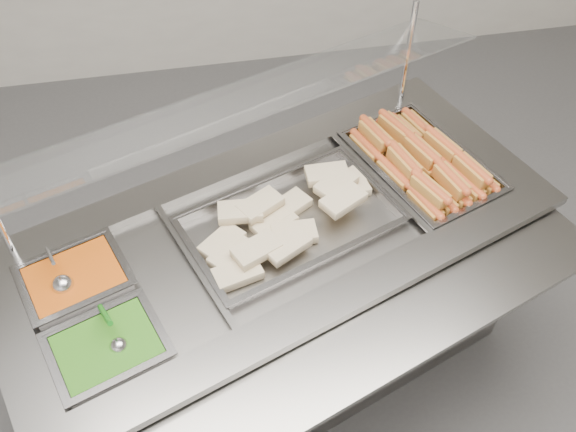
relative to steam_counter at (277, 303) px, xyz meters
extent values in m
cube|color=slate|center=(0.00, 0.00, -0.01)|extent=(1.74, 1.19, 0.78)
cube|color=slate|center=(0.11, -0.29, 0.39)|extent=(1.62, 0.70, 0.03)
cube|color=slate|center=(-0.11, 0.29, 0.39)|extent=(1.62, 0.70, 0.03)
cube|color=slate|center=(-0.73, -0.27, 0.39)|extent=(0.29, 0.52, 0.03)
cube|color=slate|center=(0.73, 0.27, 0.39)|extent=(0.29, 0.52, 0.03)
cube|color=black|center=(0.00, 0.00, 0.29)|extent=(1.54, 0.98, 0.02)
cube|color=slate|center=(0.36, 0.13, 0.40)|extent=(0.19, 0.48, 0.01)
cube|color=slate|center=(-0.25, -0.09, 0.40)|extent=(0.19, 0.48, 0.01)
cube|color=slate|center=(0.16, -0.43, 0.36)|extent=(1.59, 0.77, 0.02)
cylinder|color=slate|center=(0.79, -0.08, 0.33)|extent=(0.10, 0.23, 0.02)
cylinder|color=silver|center=(0.55, 0.52, 0.60)|extent=(0.02, 0.02, 0.39)
cube|color=silver|center=(-0.06, 0.17, 0.75)|extent=(1.47, 0.76, 0.08)
cube|color=#CC490B|center=(-0.59, -0.08, 0.37)|extent=(0.30, 0.27, 0.08)
cube|color=#17630F|center=(-0.50, -0.32, 0.37)|extent=(0.30, 0.27, 0.08)
cube|color=#9F6321|center=(0.47, 0.01, 0.39)|extent=(0.09, 0.14, 0.05)
cylinder|color=#BE4522|center=(0.47, 0.01, 0.41)|extent=(0.07, 0.15, 0.03)
cube|color=#9F6321|center=(0.42, 0.16, 0.39)|extent=(0.09, 0.14, 0.05)
cylinder|color=#BE4522|center=(0.42, 0.16, 0.41)|extent=(0.08, 0.15, 0.03)
cube|color=#9F6321|center=(0.36, 0.30, 0.39)|extent=(0.09, 0.14, 0.05)
cylinder|color=#BE4522|center=(0.36, 0.30, 0.41)|extent=(0.08, 0.15, 0.03)
cube|color=#9F6321|center=(0.53, 0.03, 0.39)|extent=(0.09, 0.14, 0.05)
cylinder|color=#BE4522|center=(0.53, 0.03, 0.41)|extent=(0.07, 0.15, 0.03)
cube|color=#9F6321|center=(0.47, 0.18, 0.39)|extent=(0.09, 0.14, 0.05)
cylinder|color=#BE4522|center=(0.47, 0.18, 0.41)|extent=(0.08, 0.15, 0.03)
cube|color=#9F6321|center=(0.42, 0.32, 0.39)|extent=(0.09, 0.14, 0.05)
cylinder|color=#BE4522|center=(0.42, 0.32, 0.41)|extent=(0.08, 0.15, 0.03)
cube|color=#9F6321|center=(0.58, 0.05, 0.39)|extent=(0.09, 0.14, 0.05)
cylinder|color=#BE4522|center=(0.58, 0.05, 0.41)|extent=(0.07, 0.15, 0.03)
cube|color=#9F6321|center=(0.52, 0.20, 0.39)|extent=(0.09, 0.14, 0.05)
cylinder|color=#BE4522|center=(0.52, 0.20, 0.41)|extent=(0.08, 0.15, 0.03)
cube|color=#9F6321|center=(0.47, 0.34, 0.39)|extent=(0.09, 0.14, 0.05)
cylinder|color=#BE4522|center=(0.47, 0.34, 0.41)|extent=(0.08, 0.15, 0.03)
cube|color=#9F6321|center=(0.63, 0.07, 0.39)|extent=(0.09, 0.14, 0.05)
cylinder|color=#BE4522|center=(0.63, 0.07, 0.41)|extent=(0.08, 0.15, 0.03)
cube|color=#9F6321|center=(0.58, 0.21, 0.39)|extent=(0.09, 0.14, 0.05)
cylinder|color=#BE4522|center=(0.58, 0.21, 0.41)|extent=(0.08, 0.15, 0.03)
cube|color=#9F6321|center=(0.52, 0.36, 0.39)|extent=(0.09, 0.14, 0.05)
cylinder|color=#BE4522|center=(0.52, 0.36, 0.41)|extent=(0.08, 0.15, 0.03)
cube|color=#9F6321|center=(0.68, 0.09, 0.39)|extent=(0.09, 0.14, 0.05)
cylinder|color=#BE4522|center=(0.68, 0.09, 0.41)|extent=(0.08, 0.15, 0.03)
cube|color=#9F6321|center=(0.63, 0.23, 0.39)|extent=(0.09, 0.14, 0.05)
cylinder|color=#BE4522|center=(0.63, 0.23, 0.41)|extent=(0.08, 0.15, 0.03)
cube|color=#9F6321|center=(0.57, 0.38, 0.39)|extent=(0.09, 0.14, 0.05)
cylinder|color=#BE4522|center=(0.57, 0.38, 0.41)|extent=(0.07, 0.15, 0.03)
cube|color=#9F6321|center=(0.49, 0.03, 0.43)|extent=(0.10, 0.14, 0.05)
cylinder|color=#BE4522|center=(0.49, 0.03, 0.45)|extent=(0.08, 0.15, 0.03)
cube|color=#9F6321|center=(0.45, 0.17, 0.43)|extent=(0.08, 0.14, 0.05)
cylinder|color=#BE4522|center=(0.45, 0.17, 0.45)|extent=(0.07, 0.15, 0.03)
cube|color=#9F6321|center=(0.40, 0.31, 0.43)|extent=(0.09, 0.14, 0.05)
cylinder|color=#BE4522|center=(0.40, 0.31, 0.45)|extent=(0.07, 0.15, 0.03)
cube|color=#9F6321|center=(0.57, 0.06, 0.43)|extent=(0.08, 0.14, 0.05)
cylinder|color=#BE4522|center=(0.57, 0.06, 0.45)|extent=(0.07, 0.15, 0.03)
cube|color=#9F6321|center=(0.52, 0.20, 0.43)|extent=(0.09, 0.14, 0.05)
cylinder|color=#BE4522|center=(0.52, 0.20, 0.45)|extent=(0.08, 0.15, 0.03)
cube|color=#9F6321|center=(0.47, 0.33, 0.43)|extent=(0.10, 0.14, 0.05)
cylinder|color=#BE4522|center=(0.47, 0.33, 0.45)|extent=(0.08, 0.15, 0.03)
cube|color=#9F6321|center=(0.65, 0.09, 0.43)|extent=(0.09, 0.14, 0.05)
cylinder|color=#BE4522|center=(0.65, 0.09, 0.45)|extent=(0.08, 0.15, 0.03)
cube|color=#9F6321|center=(0.60, 0.22, 0.43)|extent=(0.09, 0.14, 0.05)
cylinder|color=#BE4522|center=(0.60, 0.22, 0.45)|extent=(0.08, 0.15, 0.03)
cube|color=tan|center=(0.06, 0.08, 0.39)|extent=(0.15, 0.14, 0.03)
cube|color=tan|center=(-0.16, -0.03, 0.39)|extent=(0.15, 0.15, 0.03)
cube|color=tan|center=(0.05, -0.03, 0.40)|extent=(0.14, 0.08, 0.03)
cube|color=tan|center=(0.25, 0.12, 0.40)|extent=(0.14, 0.10, 0.03)
cube|color=tan|center=(-0.14, -0.08, 0.39)|extent=(0.15, 0.15, 0.03)
cube|color=tan|center=(0.00, 0.02, 0.39)|extent=(0.15, 0.13, 0.03)
cube|color=tan|center=(-0.13, -0.15, 0.40)|extent=(0.15, 0.11, 0.03)
cube|color=tan|center=(0.25, 0.14, 0.40)|extent=(0.15, 0.13, 0.03)
cube|color=tan|center=(0.20, 0.17, 0.43)|extent=(0.13, 0.08, 0.03)
cube|color=tan|center=(-0.10, 0.06, 0.43)|extent=(0.14, 0.09, 0.03)
cube|color=tan|center=(0.02, -0.10, 0.42)|extent=(0.15, 0.13, 0.03)
cube|color=tan|center=(-0.07, -0.10, 0.43)|extent=(0.15, 0.13, 0.03)
cube|color=tan|center=(-0.03, 0.07, 0.43)|extent=(0.15, 0.13, 0.03)
cube|color=tan|center=(0.21, 0.12, 0.43)|extent=(0.15, 0.14, 0.03)
cube|color=tan|center=(0.21, 0.03, 0.45)|extent=(0.15, 0.13, 0.03)
sphere|color=silver|center=(-0.61, -0.11, 0.41)|extent=(0.06, 0.06, 0.06)
cylinder|color=silver|center=(-0.64, -0.04, 0.46)|extent=(0.06, 0.14, 0.09)
sphere|color=silver|center=(-0.46, -0.33, 0.40)|extent=(0.05, 0.05, 0.05)
cylinder|color=#157817|center=(-0.49, -0.26, 0.46)|extent=(0.06, 0.13, 0.09)
camera|label=1|loc=(-0.20, -1.26, 1.84)|focal=40.00mm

